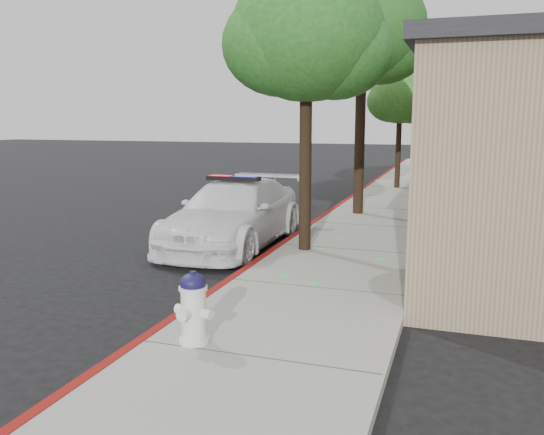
{
  "coord_description": "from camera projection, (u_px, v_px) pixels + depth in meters",
  "views": [
    {
      "loc": [
        3.88,
        -8.98,
        2.96
      ],
      "look_at": [
        0.3,
        1.66,
        1.0
      ],
      "focal_mm": 37.25,
      "sensor_mm": 36.0,
      "label": 1
    }
  ],
  "objects": [
    {
      "name": "street_tree_mid",
      "position": [
        363.0,
        34.0,
        16.28
      ],
      "size": [
        3.83,
        3.65,
        6.96
      ],
      "rotation": [
        0.0,
        0.0,
        -0.01
      ],
      "color": "black",
      "rests_on": "sidewalk"
    },
    {
      "name": "street_tree_far",
      "position": [
        401.0,
        100.0,
        22.91
      ],
      "size": [
        2.76,
        2.53,
        4.78
      ],
      "rotation": [
        0.0,
        0.0,
        -0.35
      ],
      "color": "black",
      "rests_on": "sidewalk"
    },
    {
      "name": "street_tree_near",
      "position": [
        307.0,
        41.0,
        11.62
      ],
      "size": [
        3.47,
        3.22,
        5.9
      ],
      "rotation": [
        0.0,
        0.0,
        -0.19
      ],
      "color": "black",
      "rests_on": "sidewalk"
    },
    {
      "name": "ground",
      "position": [
        227.0,
        287.0,
        10.11
      ],
      "size": [
        120.0,
        120.0,
        0.0
      ],
      "primitive_type": "plane",
      "color": "black",
      "rests_on": "ground"
    },
    {
      "name": "sidewalk",
      "position": [
        348.0,
        252.0,
        12.39
      ],
      "size": [
        3.2,
        60.0,
        0.15
      ],
      "primitive_type": "cube",
      "color": "gray",
      "rests_on": "ground"
    },
    {
      "name": "police_car",
      "position": [
        234.0,
        213.0,
        13.31
      ],
      "size": [
        2.16,
        5.31,
        1.66
      ],
      "rotation": [
        0.0,
        0.0,
        0.0
      ],
      "color": "white",
      "rests_on": "ground"
    },
    {
      "name": "fire_hydrant",
      "position": [
        193.0,
        307.0,
        7.11
      ],
      "size": [
        0.54,
        0.47,
        0.94
      ],
      "rotation": [
        0.0,
        0.0,
        -0.16
      ],
      "color": "silver",
      "rests_on": "sidewalk"
    },
    {
      "name": "red_curb",
      "position": [
        281.0,
        247.0,
        12.88
      ],
      "size": [
        0.14,
        60.0,
        0.16
      ],
      "primitive_type": "cube",
      "color": "maroon",
      "rests_on": "ground"
    }
  ]
}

